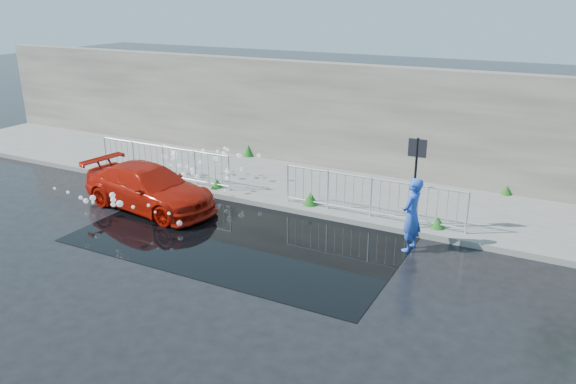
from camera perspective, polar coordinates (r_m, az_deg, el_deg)
name	(u,v)px	position (r m, az deg, el deg)	size (l,w,h in m)	color
ground	(206,246)	(13.85, -8.37, -5.44)	(90.00, 90.00, 0.00)	black
pavement	(298,185)	(17.80, 1.02, 0.75)	(30.00, 4.00, 0.15)	slate
curb	(267,204)	(16.14, -2.17, -1.25)	(30.00, 0.25, 0.16)	slate
retaining_wall	(328,115)	(19.24, 4.03, 7.78)	(30.00, 0.60, 3.50)	#565049
puddle	(245,235)	(14.34, -4.41, -4.36)	(8.00, 5.00, 0.01)	black
sign_post	(416,169)	(14.18, 12.85, 2.32)	(0.45, 0.06, 2.50)	black
railing_left	(164,161)	(18.41, -12.53, 3.08)	(5.05, 0.05, 1.10)	silver
railing_right	(371,196)	(15.04, 8.43, -0.37)	(5.05, 0.05, 1.10)	silver
weeds	(284,179)	(17.54, -0.45, 1.31)	(12.17, 3.93, 0.42)	#1C4B14
water_spray	(174,172)	(17.32, -11.55, 1.98)	(3.65, 5.46, 1.07)	white
red_car	(149,188)	(16.34, -13.93, 0.43)	(1.72, 4.24, 1.23)	#AB1406
person	(412,215)	(13.47, 12.44, -2.27)	(0.66, 0.43, 1.80)	blue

